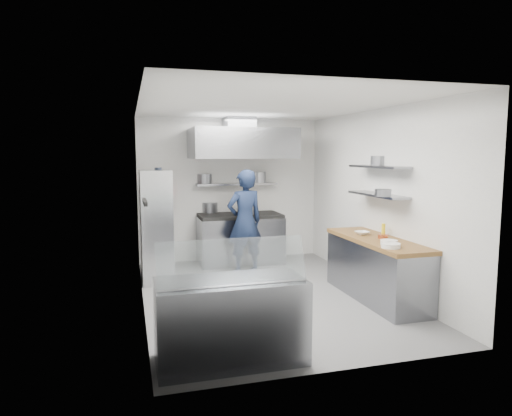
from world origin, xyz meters
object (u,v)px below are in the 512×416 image
object	(u,v)px
gas_range	(240,240)
wire_rack	(156,225)
display_case	(230,321)
chef	(245,222)

from	to	relation	value
gas_range	wire_rack	world-z (taller)	wire_rack
gas_range	display_case	xyz separation A→B (m)	(-1.10, -4.10, -0.03)
chef	display_case	bearing A→B (deg)	61.54
chef	display_case	size ratio (longest dim) A/B	1.23
chef	display_case	distance (m)	3.54
gas_range	wire_rack	distance (m)	1.87
display_case	gas_range	bearing A→B (deg)	74.98
wire_rack	display_case	distance (m)	3.39
chef	wire_rack	size ratio (longest dim) A/B	0.99
wire_rack	display_case	world-z (taller)	wire_rack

